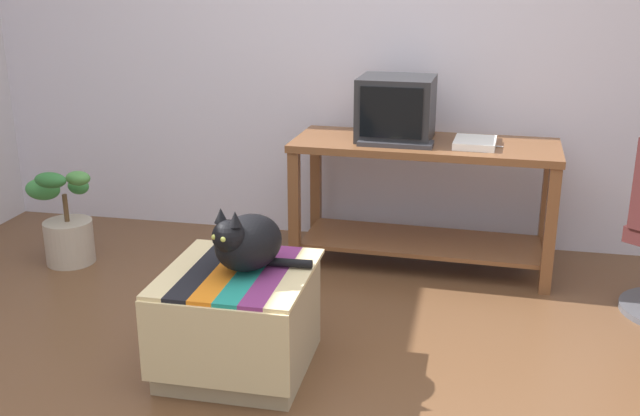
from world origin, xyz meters
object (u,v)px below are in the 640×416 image
tv_monitor (396,109)px  potted_plant (66,227)px  book (475,143)px  ottoman_with_blanket (239,320)px  desk (423,182)px  keyboard (396,143)px  cat (247,242)px

tv_monitor → potted_plant: size_ratio=0.72×
book → ottoman_with_blanket: book is taller
tv_monitor → book: tv_monitor is taller
desk → potted_plant: 2.05m
desk → potted_plant: bearing=-166.5°
tv_monitor → ottoman_with_blanket: size_ratio=0.64×
keyboard → ottoman_with_blanket: 1.41m
book → potted_plant: book is taller
tv_monitor → potted_plant: bearing=-164.5°
desk → book: book is taller
desk → book: 0.37m
ottoman_with_blanket → potted_plant: 1.63m
ottoman_with_blanket → keyboard: bearing=67.2°
keyboard → cat: (-0.47, -1.18, -0.17)m
ottoman_with_blanket → potted_plant: bearing=145.4°
cat → tv_monitor: bearing=93.6°
ottoman_with_blanket → potted_plant: (-1.34, 0.92, -0.00)m
cat → potted_plant: bearing=169.1°
tv_monitor → desk: bearing=-8.7°
potted_plant → tv_monitor: bearing=13.4°
desk → keyboard: size_ratio=3.66×
desk → cat: 1.44m
tv_monitor → cat: 1.45m
keyboard → book: book is taller
book → cat: bearing=-122.1°
tv_monitor → potted_plant: (-1.83, -0.44, -0.67)m
desk → book: size_ratio=5.43×
keyboard → potted_plant: bearing=-169.8°
keyboard → cat: keyboard is taller
keyboard → ottoman_with_blanket: keyboard is taller
desk → tv_monitor: (-0.17, 0.03, 0.40)m
keyboard → ottoman_with_blanket: bearing=-111.3°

